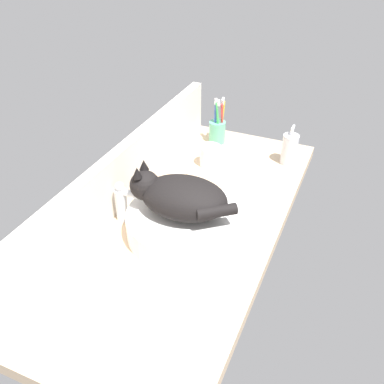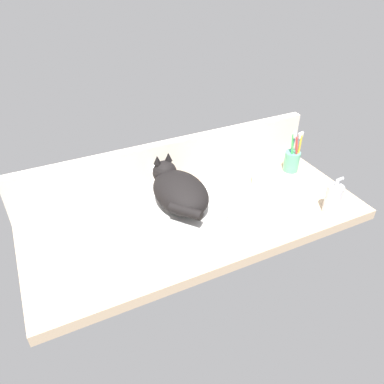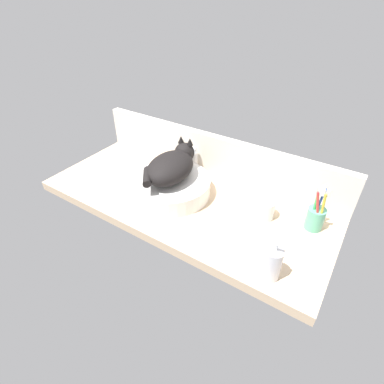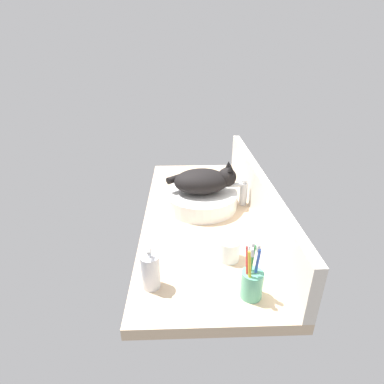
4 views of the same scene
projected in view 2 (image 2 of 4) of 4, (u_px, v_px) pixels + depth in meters
ground_plane at (197, 220)px, 138.87cm from camera, size 124.10×52.64×4.00cm
backsplash_panel at (170, 163)px, 150.29cm from camera, size 124.10×3.60×19.19cm
sink_basin at (181, 213)px, 132.77cm from camera, size 33.87×33.87×7.45cm
cat at (178, 190)px, 128.26cm from camera, size 18.75×32.42×14.00cm
faucet at (157, 179)px, 144.34cm from camera, size 3.61×11.85×13.60cm
soap_dispenser at (333, 199)px, 136.24cm from camera, size 5.81×5.81×14.83cm
toothbrush_cup at (292, 160)px, 160.78cm from camera, size 6.57×6.57×18.71cm
water_glass at (262, 178)px, 152.45cm from camera, size 7.84×7.84×7.70cm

